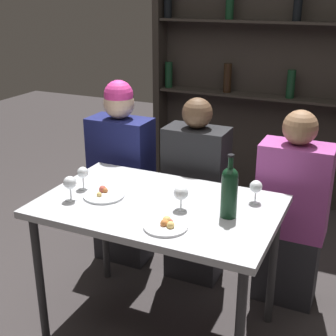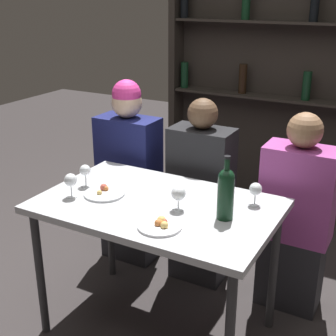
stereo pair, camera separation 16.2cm
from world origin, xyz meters
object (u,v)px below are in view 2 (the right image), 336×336
wine_glass_0 (71,181)px  seated_person_center (200,198)px  wine_glass_3 (85,171)px  seated_person_left (129,177)px  wine_bottle (226,192)px  seated_person_right (295,220)px  food_plate_0 (160,225)px  food_plate_1 (104,193)px  wine_glass_1 (178,194)px  wine_glass_2 (256,190)px

wine_glass_0 → seated_person_center: bearing=61.5°
wine_glass_3 → seated_person_left: (-0.11, 0.58, -0.26)m
wine_bottle → seated_person_right: (0.21, 0.58, -0.36)m
food_plate_0 → wine_glass_3: bearing=160.0°
seated_person_center → food_plate_0: bearing=-78.1°
seated_person_right → wine_glass_3: bearing=-150.2°
wine_bottle → food_plate_1: 0.67m
wine_bottle → wine_glass_1: wine_bottle is taller
wine_bottle → wine_glass_3: size_ratio=2.52×
wine_glass_0 → seated_person_center: size_ratio=0.11×
wine_glass_2 → wine_glass_3: 0.91m
wine_glass_0 → wine_glass_3: (-0.03, 0.15, -0.00)m
food_plate_0 → wine_glass_2: bearing=55.7°
wine_glass_1 → wine_bottle: bearing=5.7°
wine_bottle → food_plate_1: wine_bottle is taller
wine_glass_0 → food_plate_0: 0.58m
seated_person_left → food_plate_1: bearing=-67.3°
food_plate_0 → food_plate_1: 0.47m
wine_glass_1 → seated_person_left: 0.95m
wine_bottle → wine_glass_3: 0.81m
food_plate_0 → seated_person_left: 1.08m
wine_glass_2 → seated_person_left: 1.09m
wine_glass_2 → seated_person_left: seated_person_left is taller
wine_bottle → food_plate_0: bearing=-134.8°
wine_glass_0 → wine_glass_1: size_ratio=1.05×
seated_person_left → wine_glass_1: bearing=-41.1°
food_plate_1 → seated_person_center: (0.27, 0.63, -0.22)m
wine_glass_2 → food_plate_0: (-0.30, -0.43, -0.07)m
wine_glass_1 → wine_glass_3: (-0.58, 0.02, 0.00)m
wine_glass_2 → seated_person_center: (-0.46, 0.37, -0.30)m
wine_glass_3 → seated_person_center: (0.42, 0.58, -0.30)m
wine_glass_1 → food_plate_1: 0.43m
wine_glass_2 → wine_glass_1: bearing=-142.9°
food_plate_0 → food_plate_1: size_ratio=0.95×
wine_glass_2 → food_plate_1: bearing=-160.5°
wine_glass_0 → seated_person_center: seated_person_center is taller
wine_glass_3 → wine_bottle: bearing=0.5°
wine_glass_1 → seated_person_right: size_ratio=0.10×
wine_bottle → seated_person_right: size_ratio=0.26×
wine_glass_1 → food_plate_0: wine_glass_1 is taller
wine_glass_0 → wine_glass_2: bearing=23.1°
seated_person_left → seated_person_center: (0.53, 0.00, -0.04)m
food_plate_0 → seated_person_right: seated_person_right is taller
food_plate_1 → wine_glass_2: bearing=19.5°
wine_glass_1 → food_plate_0: bearing=-86.3°
wine_glass_3 → seated_person_center: seated_person_center is taller
wine_glass_0 → wine_glass_1: (0.55, 0.13, -0.01)m
food_plate_0 → seated_person_right: (0.43, 0.80, -0.23)m
wine_glass_3 → seated_person_center: size_ratio=0.10×
wine_glass_1 → seated_person_center: size_ratio=0.10×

